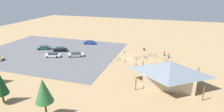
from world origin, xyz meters
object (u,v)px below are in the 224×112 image
bicycle_black_yard_front (150,55)px  bicycle_teal_lone_east (119,59)px  bicycle_purple_mid_cluster (145,57)px  bicycle_red_yard_center (125,61)px  car_silver_second_row (76,54)px  bike_pavilion (169,72)px  bicycle_green_near_porch (156,55)px  lot_sign (124,54)px  bicycle_silver_near_sign (135,59)px  bicycle_blue_back_row (165,59)px  trash_bin (144,49)px  pine_east (0,82)px  visitor_near_lot (164,53)px  car_white_by_curb (53,55)px  car_blue_front_row (90,42)px  pine_center (43,91)px  visitor_at_bikes (169,55)px  car_black_end_stall (60,49)px  bicycle_orange_trailside (139,57)px  car_green_far_end (44,48)px  bicycle_white_by_bin (136,64)px

bicycle_black_yard_front → bicycle_teal_lone_east: size_ratio=1.12×
bicycle_purple_mid_cluster → bicycle_red_yard_center: bearing=43.9°
bicycle_purple_mid_cluster → car_silver_second_row: 20.93m
bike_pavilion → bicycle_green_near_porch: bike_pavilion is taller
lot_sign → bicycle_silver_near_sign: (-3.41, 0.52, -1.01)m
lot_sign → bicycle_blue_back_row: size_ratio=1.28×
trash_bin → bicycle_red_yard_center: bearing=74.4°
pine_east → visitor_near_lot: pine_east is taller
bike_pavilion → car_white_by_curb: bike_pavilion is taller
visitor_near_lot → car_blue_front_row: bearing=-11.2°
trash_bin → lot_sign: lot_sign is taller
bicycle_blue_back_row → visitor_near_lot: size_ratio=1.04×
lot_sign → pine_center: size_ratio=0.33×
visitor_at_bikes → car_white_by_curb: bearing=16.3°
bicycle_blue_back_row → visitor_at_bikes: visitor_at_bikes is taller
trash_bin → visitor_at_bikes: visitor_at_bikes is taller
bicycle_teal_lone_east → car_black_end_stall: 20.79m
bike_pavilion → bicycle_red_yard_center: (12.10, -9.91, -2.57)m
pine_center → bicycle_orange_trailside: pine_center is taller
pine_center → bicycle_teal_lone_east: size_ratio=4.53×
bicycle_silver_near_sign → bicycle_green_near_porch: bicycle_silver_near_sign is taller
bicycle_silver_near_sign → visitor_at_bikes: visitor_at_bikes is taller
bike_pavilion → bicycle_black_yard_front: bike_pavilion is taller
bicycle_black_yard_front → lot_sign: bearing=29.6°
bicycle_teal_lone_east → bicycle_orange_trailside: bearing=-147.8°
bike_pavilion → bicycle_red_yard_center: size_ratio=7.48×
bicycle_blue_back_row → bicycle_green_near_porch: 4.09m
car_green_far_end → car_white_by_curb: size_ratio=1.00×
bicycle_silver_near_sign → bicycle_orange_trailside: bicycle_silver_near_sign is taller
visitor_at_bikes → visitor_near_lot: visitor_at_bikes is taller
pine_east → car_white_by_curb: (5.69, -23.65, -3.40)m
lot_sign → bicycle_black_yard_front: bearing=-150.4°
trash_bin → bicycle_white_by_bin: 13.88m
bike_pavilion → visitor_at_bikes: (0.51, -17.07, -2.04)m
bicycle_white_by_bin → car_black_end_stall: (26.15, -4.53, 0.41)m
bicycle_white_by_bin → car_white_by_curb: size_ratio=0.35×
lot_sign → car_blue_front_row: 19.48m
pine_east → bicycle_orange_trailside: (-19.18, -30.40, -3.78)m
bicycle_white_by_bin → bicycle_teal_lone_east: bearing=-22.5°
car_silver_second_row → bicycle_white_by_bin: bearing=175.7°
bicycle_purple_mid_cluster → bicycle_black_yard_front: bearing=-116.4°
pine_center → visitor_at_bikes: (-17.70, -34.49, -3.84)m
car_green_far_end → bicycle_purple_mid_cluster: bearing=-177.5°
car_green_far_end → car_blue_front_row: (-12.05, -10.86, 0.02)m
lot_sign → car_black_end_stall: 21.73m
bike_pavilion → bicycle_purple_mid_cluster: size_ratio=9.03×
visitor_near_lot → car_green_far_end: bearing=7.9°
bicycle_blue_back_row → car_black_end_stall: car_black_end_stall is taller
car_white_by_curb → bicycle_red_yard_center: bearing=-173.2°
pine_east → bicycle_teal_lone_east: (-13.94, -27.11, -3.77)m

